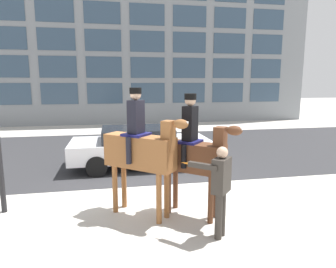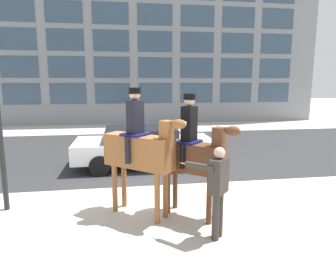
{
  "view_description": "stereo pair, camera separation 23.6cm",
  "coord_description": "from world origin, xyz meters",
  "px_view_note": "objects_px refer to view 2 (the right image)",
  "views": [
    {
      "loc": [
        -1.03,
        -7.15,
        2.76
      ],
      "look_at": [
        0.17,
        -0.79,
        1.63
      ],
      "focal_mm": 32.0,
      "sensor_mm": 36.0,
      "label": 1
    },
    {
      "loc": [
        -0.8,
        -7.19,
        2.76
      ],
      "look_at": [
        0.17,
        -0.79,
        1.63
      ],
      "focal_mm": 32.0,
      "sensor_mm": 36.0,
      "label": 2
    }
  ],
  "objects_px": {
    "mounted_horse_lead": "(140,149)",
    "pedestrian_bystander": "(217,186)",
    "street_car_near_lane": "(144,145)",
    "mounted_horse_companion": "(193,154)"
  },
  "relations": [
    {
      "from": "mounted_horse_lead",
      "to": "pedestrian_bystander",
      "type": "distance_m",
      "value": 1.78
    },
    {
      "from": "street_car_near_lane",
      "to": "pedestrian_bystander",
      "type": "bearing_deg",
      "value": -79.16
    },
    {
      "from": "mounted_horse_lead",
      "to": "mounted_horse_companion",
      "type": "xyz_separation_m",
      "value": [
        1.06,
        -0.22,
        -0.09
      ]
    },
    {
      "from": "mounted_horse_lead",
      "to": "mounted_horse_companion",
      "type": "relative_size",
      "value": 1.05
    },
    {
      "from": "mounted_horse_lead",
      "to": "pedestrian_bystander",
      "type": "relative_size",
      "value": 1.59
    },
    {
      "from": "mounted_horse_companion",
      "to": "street_car_near_lane",
      "type": "relative_size",
      "value": 0.56
    },
    {
      "from": "pedestrian_bystander",
      "to": "mounted_horse_lead",
      "type": "bearing_deg",
      "value": -0.34
    },
    {
      "from": "mounted_horse_lead",
      "to": "pedestrian_bystander",
      "type": "bearing_deg",
      "value": -2.65
    },
    {
      "from": "mounted_horse_companion",
      "to": "pedestrian_bystander",
      "type": "relative_size",
      "value": 1.52
    },
    {
      "from": "mounted_horse_companion",
      "to": "street_car_near_lane",
      "type": "distance_m",
      "value": 4.06
    }
  ]
}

